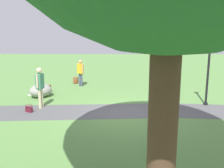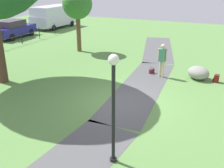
{
  "view_description": "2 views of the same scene",
  "coord_description": "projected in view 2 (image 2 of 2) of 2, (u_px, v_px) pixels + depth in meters",
  "views": [
    {
      "loc": [
        0.39,
        10.29,
        3.52
      ],
      "look_at": [
        0.55,
        -0.73,
        1.09
      ],
      "focal_mm": 41.85,
      "sensor_mm": 36.0,
      "label": 1
    },
    {
      "loc": [
        -9.37,
        -3.82,
        4.84
      ],
      "look_at": [
        0.02,
        0.47,
        0.72
      ],
      "focal_mm": 41.85,
      "sensor_mm": 36.0,
      "label": 2
    }
  ],
  "objects": [
    {
      "name": "backpack_by_boulder",
      "position": [
        216.0,
        79.0,
        13.22
      ],
      "size": [
        0.31,
        0.3,
        0.4
      ],
      "color": "maroon",
      "rests_on": "ground"
    },
    {
      "name": "parked_sedan_red",
      "position": [
        13.0,
        29.0,
        23.26
      ],
      "size": [
        4.3,
        2.03,
        1.56
      ],
      "color": "navy",
      "rests_on": "ground"
    },
    {
      "name": "frisbee_on_grass",
      "position": [
        206.0,
        75.0,
        14.18
      ],
      "size": [
        0.26,
        0.26,
        0.02
      ],
      "color": "white",
      "rests_on": "ground"
    },
    {
      "name": "footpath_segment_far",
      "position": [
        158.0,
        48.0,
        19.89
      ],
      "size": [
        8.25,
        4.04,
        0.01
      ],
      "color": "#505152",
      "rests_on": "ground"
    },
    {
      "name": "handbag_on_grass",
      "position": [
        152.0,
        71.0,
        14.49
      ],
      "size": [
        0.37,
        0.37,
        0.31
      ],
      "color": "#591825",
      "rests_on": "ground"
    },
    {
      "name": "footpath_segment_mid",
      "position": [
        142.0,
        86.0,
        12.75
      ],
      "size": [
        8.12,
        2.56,
        0.01
      ],
      "color": "#505152",
      "rests_on": "ground"
    },
    {
      "name": "ground_plane",
      "position": [
        122.0,
        101.0,
        11.19
      ],
      "size": [
        48.0,
        48.0,
        0.0
      ],
      "primitive_type": "plane",
      "color": "#598643"
    },
    {
      "name": "delivery_van",
      "position": [
        54.0,
        16.0,
        28.01
      ],
      "size": [
        5.32,
        2.58,
        2.3
      ],
      "color": "silver",
      "rests_on": "ground"
    },
    {
      "name": "lawn_boulder",
      "position": [
        198.0,
        73.0,
        13.63
      ],
      "size": [
        1.52,
        1.55,
        0.67
      ],
      "color": "gray",
      "rests_on": "ground"
    },
    {
      "name": "lamp_post",
      "position": [
        113.0,
        98.0,
        6.78
      ],
      "size": [
        0.28,
        0.28,
        3.17
      ],
      "color": "black",
      "rests_on": "ground"
    },
    {
      "name": "woman_with_handbag",
      "position": [
        162.0,
        58.0,
        13.62
      ],
      "size": [
        0.31,
        0.51,
        1.8
      ],
      "color": "beige",
      "rests_on": "ground"
    },
    {
      "name": "young_tree_near_path",
      "position": [
        77.0,
        5.0,
        17.89
      ],
      "size": [
        2.05,
        2.05,
        4.34
      ],
      "color": "brown",
      "rests_on": "ground"
    }
  ]
}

